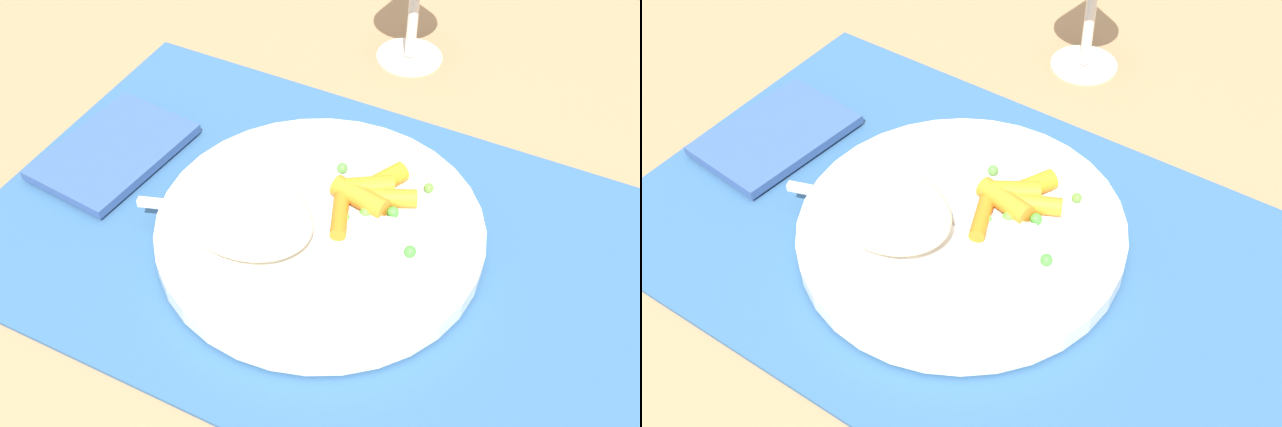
% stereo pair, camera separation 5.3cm
% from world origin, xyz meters
% --- Properties ---
extents(ground_plane, '(2.40, 2.40, 0.00)m').
position_xyz_m(ground_plane, '(0.00, 0.00, 0.00)').
color(ground_plane, '#997551').
extents(placemat, '(0.51, 0.34, 0.01)m').
position_xyz_m(placemat, '(0.00, 0.00, 0.00)').
color(placemat, '#2D5684').
rests_on(placemat, ground_plane).
extents(plate, '(0.24, 0.24, 0.02)m').
position_xyz_m(plate, '(0.00, 0.00, 0.01)').
color(plate, white).
rests_on(plate, placemat).
extents(rice_mound, '(0.10, 0.08, 0.04)m').
position_xyz_m(rice_mound, '(-0.04, -0.03, 0.04)').
color(rice_mound, beige).
rests_on(rice_mound, plate).
extents(carrot_portion, '(0.06, 0.09, 0.02)m').
position_xyz_m(carrot_portion, '(0.02, 0.04, 0.03)').
color(carrot_portion, orange).
rests_on(carrot_portion, plate).
extents(pea_scatter, '(0.09, 0.07, 0.01)m').
position_xyz_m(pea_scatter, '(0.03, 0.03, 0.03)').
color(pea_scatter, '#509E37').
rests_on(pea_scatter, plate).
extents(fork, '(0.19, 0.07, 0.01)m').
position_xyz_m(fork, '(-0.02, -0.01, 0.03)').
color(fork, silver).
rests_on(fork, plate).
extents(napkin, '(0.10, 0.13, 0.01)m').
position_xyz_m(napkin, '(-0.20, 0.01, 0.01)').
color(napkin, '#33518C').
rests_on(napkin, placemat).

